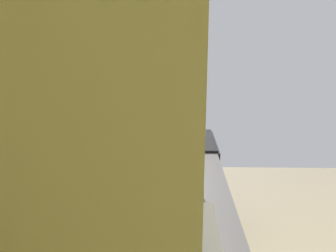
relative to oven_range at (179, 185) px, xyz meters
The scene contains 5 objects.
wall_back 1.76m from the oven_range, 164.73° to the left, with size 4.01×0.12×2.78m, color beige.
upper_cabinets 2.32m from the oven_range, behind, with size 1.80×0.33×0.72m.
oven_range is the anchor object (origin of this frame).
bowl 0.81m from the oven_range, behind, with size 0.15×0.15×0.07m.
kettle 1.16m from the oven_range, behind, with size 0.21×0.15×0.18m.
Camera 1 is at (-1.69, 1.39, 1.89)m, focal length 38.05 mm.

